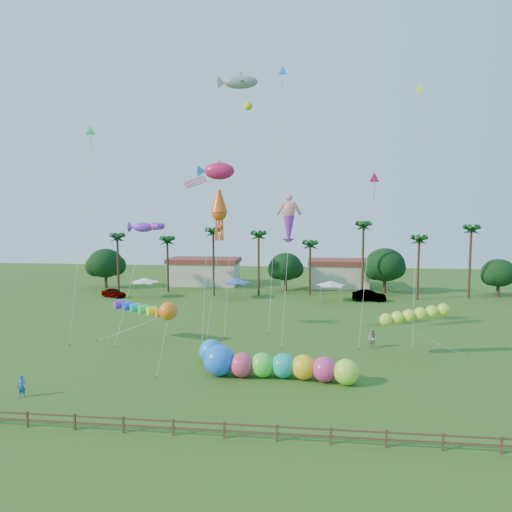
# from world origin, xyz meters

# --- Properties ---
(ground) EXTENTS (160.00, 160.00, 0.00)m
(ground) POSITION_xyz_m (0.00, 0.00, 0.00)
(ground) COLOR #285116
(ground) RESTS_ON ground
(tree_line) EXTENTS (69.46, 8.91, 11.00)m
(tree_line) POSITION_xyz_m (3.57, 44.00, 4.28)
(tree_line) COLOR #3A2819
(tree_line) RESTS_ON ground
(buildings_row) EXTENTS (35.00, 7.00, 4.00)m
(buildings_row) POSITION_xyz_m (-3.09, 50.00, 2.00)
(buildings_row) COLOR beige
(buildings_row) RESTS_ON ground
(tent_row) EXTENTS (31.00, 4.00, 0.60)m
(tent_row) POSITION_xyz_m (-6.00, 36.33, 2.75)
(tent_row) COLOR white
(tent_row) RESTS_ON ground
(fence) EXTENTS (36.12, 0.12, 1.00)m
(fence) POSITION_xyz_m (0.00, -6.00, 0.61)
(fence) COLOR brown
(fence) RESTS_ON ground
(car_a) EXTENTS (4.36, 3.04, 1.38)m
(car_a) POSITION_xyz_m (-25.03, 35.84, 0.69)
(car_a) COLOR #4C4C54
(car_a) RESTS_ON ground
(car_b) EXTENTS (5.00, 2.15, 1.60)m
(car_b) POSITION_xyz_m (13.67, 37.09, 0.80)
(car_b) COLOR #4C4C54
(car_b) RESTS_ON ground
(spectator_a) EXTENTS (0.64, 0.48, 1.57)m
(spectator_a) POSITION_xyz_m (-15.13, -1.82, 0.79)
(spectator_a) COLOR #2E55A3
(spectator_a) RESTS_ON ground
(spectator_b) EXTENTS (1.12, 1.14, 1.85)m
(spectator_b) POSITION_xyz_m (10.83, 12.94, 0.92)
(spectator_b) COLOR #A5918A
(spectator_b) RESTS_ON ground
(caterpillar_inflatable) EXTENTS (12.12, 3.14, 2.47)m
(caterpillar_inflatable) POSITION_xyz_m (2.08, 3.84, 1.04)
(caterpillar_inflatable) COLOR #E13B5D
(caterpillar_inflatable) RESTS_ON ground
(blue_ball) EXTENTS (2.04, 2.04, 2.04)m
(blue_ball) POSITION_xyz_m (-3.55, 6.98, 1.02)
(blue_ball) COLOR #1B83F8
(blue_ball) RESTS_ON ground
(rainbow_tube) EXTENTS (8.94, 4.21, 3.47)m
(rainbow_tube) POSITION_xyz_m (-10.46, 11.96, 3.02)
(rainbow_tube) COLOR red
(rainbow_tube) RESTS_ON ground
(green_worm) EXTENTS (10.51, 2.31, 4.11)m
(green_worm) POSITION_xyz_m (11.59, 10.15, 3.43)
(green_worm) COLOR #BDE833
(green_worm) RESTS_ON ground
(orange_ball_kite) EXTENTS (1.74, 1.68, 5.93)m
(orange_ball_kite) POSITION_xyz_m (-6.16, 3.43, 5.21)
(orange_ball_kite) COLOR orange
(orange_ball_kite) RESTS_ON ground
(merman_kite) EXTENTS (2.36, 4.62, 14.32)m
(merman_kite) POSITION_xyz_m (2.71, 15.36, 11.96)
(merman_kite) COLOR #DA867C
(merman_kite) RESTS_ON ground
(fish_kite) EXTENTS (4.64, 5.37, 17.96)m
(fish_kite) POSITION_xyz_m (-4.16, 14.41, 17.01)
(fish_kite) COLOR #D1174D
(fish_kite) RESTS_ON ground
(shark_kite) EXTENTS (5.21, 6.72, 28.05)m
(shark_kite) POSITION_xyz_m (-2.84, 20.26, 27.14)
(shark_kite) COLOR gray
(shark_kite) RESTS_ON ground
(squid_kite) EXTENTS (1.79, 4.35, 15.30)m
(squid_kite) POSITION_xyz_m (-4.21, 14.36, 12.85)
(squid_kite) COLOR #ED5313
(squid_kite) RESTS_ON ground
(lobster_kite) EXTENTS (4.04, 5.95, 12.13)m
(lobster_kite) POSITION_xyz_m (-12.25, 14.79, 11.41)
(lobster_kite) COLOR purple
(lobster_kite) RESTS_ON ground
(delta_kite_red) EXTENTS (2.51, 5.35, 17.02)m
(delta_kite_red) POSITION_xyz_m (11.25, 17.12, 16.15)
(delta_kite_red) COLOR #FD1C5D
(delta_kite_red) RESTS_ON ground
(delta_kite_yellow) EXTENTS (1.54, 4.87, 25.57)m
(delta_kite_yellow) POSITION_xyz_m (15.45, 17.07, 24.20)
(delta_kite_yellow) COLOR #EDFF1A
(delta_kite_yellow) RESTS_ON ground
(delta_kite_green) EXTENTS (1.55, 4.29, 21.72)m
(delta_kite_green) POSITION_xyz_m (-17.53, 14.48, 20.70)
(delta_kite_green) COLOR #2EC470
(delta_kite_green) RESTS_ON ground
(delta_kite_blue) EXTENTS (1.73, 5.15, 29.28)m
(delta_kite_blue) POSITION_xyz_m (1.60, 22.00, 28.02)
(delta_kite_blue) COLOR #1C8EFC
(delta_kite_blue) RESTS_ON ground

